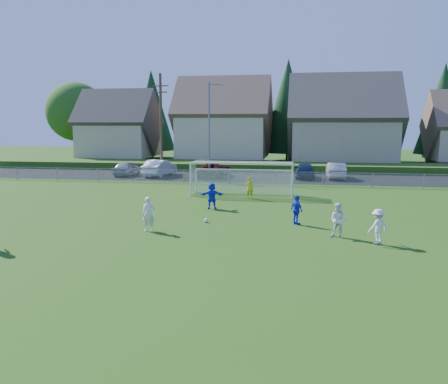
{
  "coord_description": "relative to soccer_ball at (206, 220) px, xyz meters",
  "views": [
    {
      "loc": [
        4.46,
        -18.14,
        5.31
      ],
      "look_at": [
        0.0,
        8.0,
        1.4
      ],
      "focal_mm": 38.0,
      "sensor_mm": 36.0,
      "label": 1
    }
  ],
  "objects": [
    {
      "name": "ground",
      "position": [
        0.66,
        -6.16,
        -0.11
      ],
      "size": [
        160.0,
        160.0,
        0.0
      ],
      "primitive_type": "plane",
      "color": "#193D0C",
      "rests_on": "ground"
    },
    {
      "name": "utility_pole",
      "position": [
        -8.84,
        20.84,
        5.04
      ],
      "size": [
        1.6,
        0.26,
        10.0
      ],
      "color": "#473321",
      "rests_on": "ground"
    },
    {
      "name": "player_white_c",
      "position": [
        8.37,
        -3.15,
        0.67
      ],
      "size": [
        1.16,
        1.04,
        1.56
      ],
      "primitive_type": "imported",
      "rotation": [
        0.0,
        0.0,
        3.72
      ],
      "color": "white",
      "rests_on": "ground"
    },
    {
      "name": "car_f",
      "position": [
        8.07,
        21.61,
        0.65
      ],
      "size": [
        1.7,
        4.62,
        1.51
      ],
      "primitive_type": "imported",
      "rotation": [
        0.0,
        0.0,
        3.16
      ],
      "color": "#BCBCBC",
      "rests_on": "ground"
    },
    {
      "name": "soccer_goal",
      "position": [
        0.66,
        9.89,
        1.52
      ],
      "size": [
        7.42,
        1.9,
        2.5
      ],
      "color": "white",
      "rests_on": "ground"
    },
    {
      "name": "asphalt_lot",
      "position": [
        0.66,
        21.34,
        -0.1
      ],
      "size": [
        60.0,
        60.0,
        0.0
      ],
      "primitive_type": "plane",
      "color": "black",
      "rests_on": "ground"
    },
    {
      "name": "streetlight",
      "position": [
        -3.78,
        19.84,
        4.73
      ],
      "size": [
        1.38,
        0.18,
        9.0
      ],
      "color": "slate",
      "rests_on": "ground"
    },
    {
      "name": "car_a",
      "position": [
        -12.48,
        20.9,
        0.62
      ],
      "size": [
        1.92,
        4.35,
        1.46
      ],
      "primitive_type": "imported",
      "rotation": [
        0.0,
        0.0,
        3.09
      ],
      "color": "#93949A",
      "rests_on": "ground"
    },
    {
      "name": "goalkeeper",
      "position": [
        1.37,
        8.35,
        0.66
      ],
      "size": [
        0.59,
        0.42,
        1.54
      ],
      "primitive_type": "imported",
      "rotation": [
        0.0,
        0.0,
        3.24
      ],
      "color": "yellow",
      "rests_on": "ground"
    },
    {
      "name": "houses_row",
      "position": [
        2.64,
        36.3,
        7.22
      ],
      "size": [
        53.9,
        11.45,
        13.27
      ],
      "color": "tan",
      "rests_on": "ground"
    },
    {
      "name": "car_b",
      "position": [
        -9.09,
        20.92,
        0.7
      ],
      "size": [
        2.34,
        5.12,
        1.63
      ],
      "primitive_type": "imported",
      "rotation": [
        0.0,
        0.0,
        3.01
      ],
      "color": "white",
      "rests_on": "ground"
    },
    {
      "name": "player_blue_b",
      "position": [
        -0.48,
        4.08,
        0.7
      ],
      "size": [
        1.58,
        0.79,
        1.63
      ],
      "primitive_type": "imported",
      "rotation": [
        0.0,
        0.0,
        3.36
      ],
      "color": "#1628D0",
      "rests_on": "ground"
    },
    {
      "name": "car_e",
      "position": [
        5.17,
        21.36,
        0.65
      ],
      "size": [
        1.89,
        4.49,
        1.52
      ],
      "primitive_type": "imported",
      "rotation": [
        0.0,
        0.0,
        3.16
      ],
      "color": "#131F43",
      "rests_on": "ground"
    },
    {
      "name": "car_c",
      "position": [
        -3.63,
        21.15,
        0.6
      ],
      "size": [
        2.78,
        5.26,
        1.41
      ],
      "primitive_type": "imported",
      "rotation": [
        0.0,
        0.0,
        3.05
      ],
      "color": "#4F0913",
      "rests_on": "ground"
    },
    {
      "name": "grass_embankment",
      "position": [
        0.66,
        28.84,
        0.29
      ],
      "size": [
        70.0,
        6.0,
        0.8
      ],
      "primitive_type": "cube",
      "color": "#1E420F",
      "rests_on": "ground"
    },
    {
      "name": "player_white_a",
      "position": [
        -2.36,
        -2.44,
        0.74
      ],
      "size": [
        0.72,
        0.58,
        1.7
      ],
      "primitive_type": "imported",
      "rotation": [
        0.0,
        0.0,
        0.33
      ],
      "color": "white",
      "rests_on": "ground"
    },
    {
      "name": "player_white_b",
      "position": [
        6.74,
        -2.27,
        0.7
      ],
      "size": [
        0.95,
        0.84,
        1.62
      ],
      "primitive_type": "imported",
      "rotation": [
        0.0,
        0.0,
        -0.33
      ],
      "color": "white",
      "rests_on": "ground"
    },
    {
      "name": "player_blue_a",
      "position": [
        4.78,
        0.3,
        0.66
      ],
      "size": [
        0.86,
        0.94,
        1.54
      ],
      "primitive_type": "imported",
      "rotation": [
        0.0,
        0.0,
        2.25
      ],
      "color": "#1628D0",
      "rests_on": "ground"
    },
    {
      "name": "tree_row",
      "position": [
        1.71,
        42.57,
        6.8
      ],
      "size": [
        65.98,
        12.36,
        13.8
      ],
      "color": "#382616",
      "rests_on": "ground"
    },
    {
      "name": "soccer_ball",
      "position": [
        0.0,
        0.0,
        0.0
      ],
      "size": [
        0.22,
        0.22,
        0.22
      ],
      "primitive_type": "sphere",
      "color": "white",
      "rests_on": "ground"
    },
    {
      "name": "chainlink_fence",
      "position": [
        0.66,
        15.84,
        0.52
      ],
      "size": [
        52.06,
        0.06,
        1.2
      ],
      "color": "gray",
      "rests_on": "ground"
    }
  ]
}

